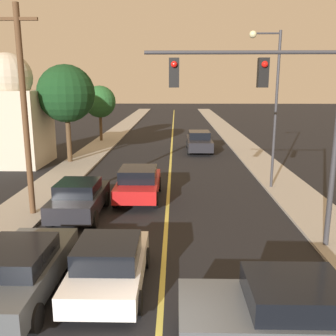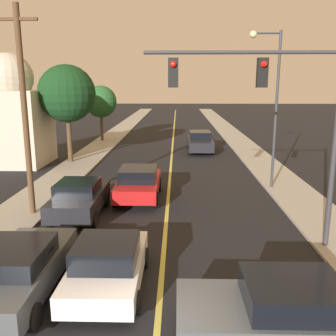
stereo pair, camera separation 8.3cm
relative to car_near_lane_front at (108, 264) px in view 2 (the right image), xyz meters
The scene contains 15 objects.
road_surface 32.92m from the car_near_lane_front, 87.50° to the left, with size 10.25×80.00×0.01m.
sidewalk_left 33.26m from the car_near_lane_front, 98.54° to the left, with size 2.50×80.00×0.12m.
sidewalk_right 33.80m from the car_near_lane_front, 76.64° to the left, with size 2.50×80.00×0.12m.
car_near_lane_front is the anchor object (origin of this frame).
car_near_lane_second 8.20m from the car_near_lane_front, 90.00° to the left, with size 2.06×4.43×1.58m.
car_outer_lane_front 2.30m from the car_near_lane_front, 168.12° to the right, with size 1.99×4.55×1.49m.
car_outer_lane_second 6.15m from the car_near_lane_front, 111.52° to the left, with size 1.98×4.10×1.55m.
car_far_oncoming 21.75m from the car_near_lane_front, 80.10° to the left, with size 2.05×5.10×1.65m.
car_crossing_right 4.72m from the car_near_lane_front, 28.70° to the right, with size 4.46×2.08×1.57m.
traffic_signal_mast 7.04m from the car_near_lane_front, 29.19° to the left, with size 6.24×0.42×6.58m.
streetlamp_right 12.86m from the car_near_lane_front, 57.02° to the left, with size 1.60×0.36×7.94m.
utility_pole_left 8.10m from the car_near_lane_front, 126.68° to the left, with size 1.60×0.24×8.40m.
tree_left_near 17.95m from the car_near_lane_front, 109.00° to the left, with size 3.90×3.90×6.67m.
tree_left_far 27.28m from the car_near_lane_front, 101.55° to the left, with size 3.01×3.01×5.21m.
domed_building_left 18.85m from the car_near_lane_front, 120.23° to the left, with size 4.41×4.41×7.52m.
Camera 2 is at (0.44, -6.15, 5.51)m, focal length 40.00 mm.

